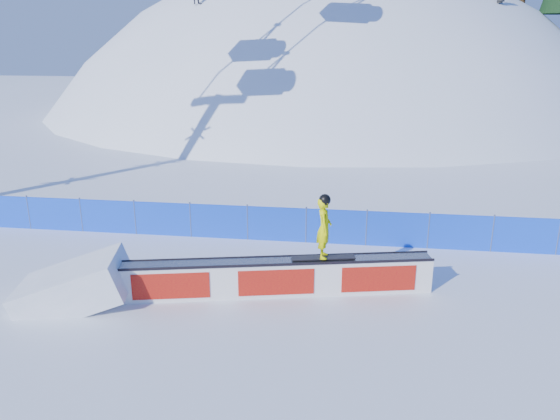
# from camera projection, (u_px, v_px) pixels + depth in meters

# --- Properties ---
(ground) EXTENTS (160.00, 160.00, 0.00)m
(ground) POSITION_uv_depth(u_px,v_px,m) (252.00, 301.00, 14.33)
(ground) COLOR white
(ground) RESTS_ON ground
(snow_hill) EXTENTS (64.00, 64.00, 64.00)m
(snow_hill) POSITION_uv_depth(u_px,v_px,m) (326.00, 274.00, 59.44)
(snow_hill) COLOR white
(snow_hill) RESTS_ON ground
(safety_fence) EXTENTS (22.05, 0.05, 1.30)m
(safety_fence) POSITION_uv_depth(u_px,v_px,m) (277.00, 224.00, 18.40)
(safety_fence) COLOR blue
(safety_fence) RESTS_ON ground
(rail_box) EXTENTS (8.37, 2.41, 1.01)m
(rail_box) POSITION_uv_depth(u_px,v_px,m) (275.00, 277.00, 14.58)
(rail_box) COLOR white
(rail_box) RESTS_ON ground
(snow_ramp) EXTENTS (3.21, 2.39, 1.80)m
(snow_ramp) POSITION_uv_depth(u_px,v_px,m) (75.00, 302.00, 14.32)
(snow_ramp) COLOR white
(snow_ramp) RESTS_ON ground
(snowboarder) EXTENTS (1.72, 0.67, 1.77)m
(snowboarder) POSITION_uv_depth(u_px,v_px,m) (324.00, 227.00, 14.26)
(snowboarder) COLOR black
(snowboarder) RESTS_ON rail_box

